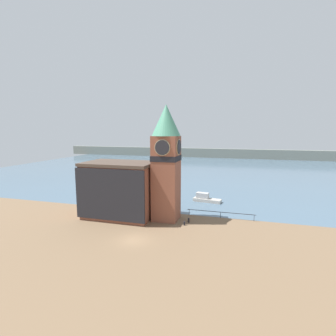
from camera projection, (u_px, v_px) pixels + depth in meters
ground_plane at (134, 240)px, 36.24m from camera, size 160.00×160.00×0.00m
water at (206, 168)px, 105.52m from camera, size 160.00×120.00×0.00m
far_shoreline at (217, 153)px, 143.19m from camera, size 180.00×3.00×5.00m
pier_railing at (221, 213)px, 45.16m from camera, size 11.63×0.08×1.09m
clock_tower at (166, 160)px, 43.25m from camera, size 4.72×4.72×19.18m
pier_building at (120, 189)px, 45.58m from camera, size 12.15×7.95×9.63m
boat_near at (206, 199)px, 55.58m from camera, size 6.07×2.72×1.86m
mooring_bollard_near at (184, 223)px, 41.77m from camera, size 0.30×0.30×0.70m
mooring_bollard_far at (189, 220)px, 43.11m from camera, size 0.29×0.29×0.79m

